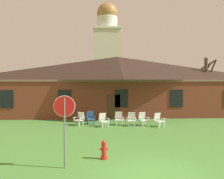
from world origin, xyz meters
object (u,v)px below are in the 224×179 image
Objects in this scene: stop_sign at (64,116)px; lawn_chair_right_end at (132,119)px; lawn_chair_far_side at (143,119)px; lawn_chair_under_eave at (159,119)px; lawn_chair_by_porch at (80,119)px; lawn_chair_middle at (119,118)px; lawn_chair_near_door at (90,117)px; fire_hydrant at (104,150)px; lawn_chair_left_end at (103,120)px.

stop_sign is 2.86× the size of lawn_chair_right_end.
lawn_chair_under_eave is at bearing -25.27° from lawn_chair_far_side.
lawn_chair_by_porch is 2.90m from lawn_chair_middle.
stop_sign is 2.86× the size of lawn_chair_by_porch.
stop_sign is 2.86× the size of lawn_chair_middle.
lawn_chair_by_porch is at bearing 91.09° from stop_sign.
lawn_chair_near_door is 1.21× the size of fire_hydrant.
lawn_chair_middle is at bearing 0.90° from lawn_chair_by_porch.
lawn_chair_near_door is at bearing 96.08° from fire_hydrant.
lawn_chair_by_porch is 1.00× the size of lawn_chair_middle.
lawn_chair_far_side is at bearing 9.18° from lawn_chair_right_end.
lawn_chair_right_end is 7.64m from fire_hydrant.
stop_sign is at bearing -124.75° from lawn_chair_under_eave.
lawn_chair_right_end is (3.79, -0.38, 0.00)m from lawn_chair_by_porch.
lawn_chair_left_end is at bearing -173.33° from lawn_chair_far_side.
lawn_chair_near_door is 8.26m from fire_hydrant.
lawn_chair_middle and lawn_chair_under_eave have the same top height.
lawn_chair_far_side is at bearing -9.11° from lawn_chair_middle.
lawn_chair_near_door is 1.00× the size of lawn_chair_right_end.
lawn_chair_left_end is 7.13m from fire_hydrant.
lawn_chair_left_end is at bearing 177.87° from lawn_chair_under_eave.
lawn_chair_middle is 2.90m from lawn_chair_under_eave.
lawn_chair_left_end is 1.00× the size of lawn_chair_right_end.
stop_sign reaches higher than lawn_chair_left_end.
stop_sign is 2.86× the size of lawn_chair_left_end.
lawn_chair_under_eave is (5.69, -0.73, 0.00)m from lawn_chair_by_porch.
fire_hydrant is at bearing -90.71° from lawn_chair_left_end.
stop_sign is 2.86× the size of lawn_chair_under_eave.
lawn_chair_far_side is (4.66, -0.24, 0.00)m from lawn_chair_by_porch.
stop_sign is 9.19m from lawn_chair_right_end.
lawn_chair_left_end is 1.32m from lawn_chair_middle.
lawn_chair_far_side is (3.89, -0.74, 0.00)m from lawn_chair_near_door.
stop_sign is at bearing -100.95° from lawn_chair_left_end.
lawn_chair_right_end is (2.05, 0.20, 0.00)m from lawn_chair_left_end.
lawn_chair_by_porch is at bearing 177.09° from lawn_chair_far_side.
lawn_chair_under_eave is (5.53, 7.97, -1.45)m from stop_sign.
stop_sign is 9.81m from lawn_chair_under_eave.
lawn_chair_right_end reaches higher than fire_hydrant.
lawn_chair_by_porch is at bearing 174.31° from lawn_chair_right_end.
lawn_chair_far_side is 1.00× the size of lawn_chair_under_eave.
lawn_chair_near_door and lawn_chair_left_end have the same top height.
lawn_chair_by_porch is 0.92m from lawn_chair_near_door.
lawn_chair_by_porch is 1.00× the size of lawn_chair_near_door.
lawn_chair_left_end is at bearing -48.20° from lawn_chair_near_door.
lawn_chair_by_porch and lawn_chair_near_door have the same top height.
lawn_chair_by_porch is 1.00× the size of lawn_chair_far_side.
stop_sign reaches higher than lawn_chair_middle.
stop_sign is at bearing -93.77° from lawn_chair_near_door.
lawn_chair_by_porch is 5.74m from lawn_chair_under_eave.
fire_hydrant is (-3.01, -7.47, -0.12)m from lawn_chair_far_side.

